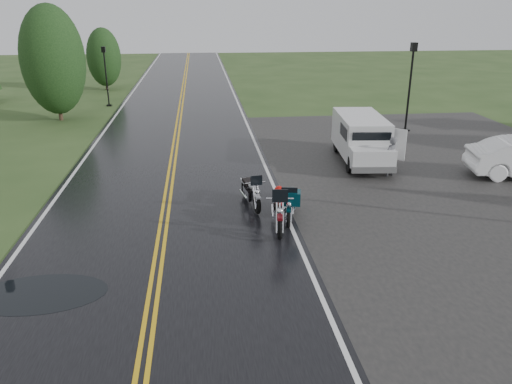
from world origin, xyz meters
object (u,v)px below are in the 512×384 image
motorcycle_red (280,218)px  person_at_van (391,157)px  motorcycle_teal (289,210)px  lamp_post_far_right (410,88)px  van_white (351,150)px  motorcycle_silver (257,197)px  lamp_post_far_left (106,76)px

motorcycle_red → person_at_van: size_ratio=1.57×
motorcycle_teal → person_at_van: size_ratio=1.35×
motorcycle_teal → lamp_post_far_right: 14.22m
motorcycle_red → motorcycle_teal: 0.85m
person_at_van → van_white: bearing=-52.0°
motorcycle_teal → lamp_post_far_right: size_ratio=0.46×
motorcycle_silver → van_white: 5.58m
motorcycle_red → van_white: 6.76m
van_white → person_at_van: bearing=-15.2°
van_white → motorcycle_teal: bearing=-118.8°
motorcycle_red → lamp_post_far_left: 22.62m
motorcycle_teal → van_white: size_ratio=0.42×
motorcycle_silver → van_white: size_ratio=0.42×
motorcycle_red → motorcycle_silver: bearing=109.8°
motorcycle_silver → lamp_post_far_left: size_ratio=0.54×
motorcycle_silver → person_at_van: 6.40m
motorcycle_red → motorcycle_silver: (-0.42, 1.89, -0.10)m
person_at_van → motorcycle_silver: bearing=-1.2°
person_at_van → lamp_post_far_right: lamp_post_far_right is taller
motorcycle_silver → motorcycle_teal: bearing=-64.2°
person_at_van → lamp_post_far_right: bearing=-147.9°
lamp_post_far_left → motorcycle_teal: bearing=-67.6°
van_white → motorcycle_silver: bearing=-132.3°
person_at_van → motorcycle_teal: bearing=11.3°
motorcycle_red → lamp_post_far_right: bearing=62.1°
motorcycle_red → lamp_post_far_left: lamp_post_far_left is taller
motorcycle_red → van_white: (3.71, 5.64, 0.25)m
van_white → lamp_post_far_right: bearing=58.4°
person_at_van → lamp_post_far_right: (3.54, 7.09, 1.51)m
motorcycle_teal → motorcycle_silver: 1.40m
motorcycle_red → lamp_post_far_left: (-8.02, 21.12, 1.20)m
motorcycle_red → lamp_post_far_left: bearing=118.2°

